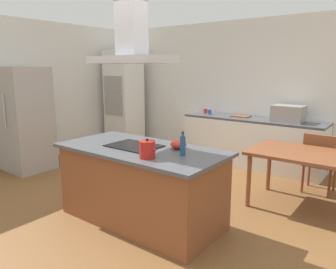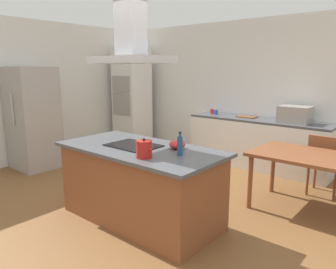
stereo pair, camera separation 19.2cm
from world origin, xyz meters
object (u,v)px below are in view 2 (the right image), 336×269
Objects in this scene: cutting_board at (247,117)px; wall_oven_stack at (132,99)px; tea_kettle at (144,149)px; coffee_mug_blue at (216,112)px; refrigerator at (33,118)px; cooktop at (133,145)px; countertop_microwave at (295,114)px; mixing_bowl at (177,144)px; coffee_mug_red at (212,111)px; dining_table at (311,161)px; range_hood at (131,40)px; olive_oil_bottle at (180,146)px; chair_facing_back_wall at (325,162)px.

wall_oven_stack is (-2.79, -0.28, 0.19)m from cutting_board.
tea_kettle reaches higher than cutting_board.
refrigerator is (-2.22, -2.62, -0.03)m from coffee_mug_blue.
countertop_microwave is at bearing 72.88° from cooktop.
mixing_bowl is 2.06× the size of coffee_mug_red.
coffee_mug_blue is 0.06× the size of dining_table.
coffee_mug_red is 0.10× the size of range_hood.
tea_kettle is at bearing -81.92° from cutting_board.
chair_facing_back_wall is at bearing 67.40° from olive_oil_bottle.
tea_kettle is at bearing -122.05° from dining_table.
refrigerator is at bearing 174.79° from range_hood.
cooktop is 0.27× the size of wall_oven_stack.
tea_kettle is 3.37m from refrigerator.
cutting_board is (-0.89, 0.05, -0.13)m from countertop_microwave.
mixing_bowl is (0.03, 0.51, -0.04)m from tea_kettle.
olive_oil_bottle is 0.18× the size of dining_table.
tea_kettle is 3.19m from countertop_microwave.
cooktop is 2.93m from cutting_board.
cooktop is at bearing 0.00° from range_hood.
coffee_mug_blue reaches higher than chair_facing_back_wall.
tea_kettle is 0.43× the size of countertop_microwave.
countertop_microwave is (0.21, 2.86, 0.03)m from olive_oil_bottle.
mixing_bowl is at bearing -65.09° from coffee_mug_red.
dining_table is (0.90, 1.50, -0.34)m from olive_oil_bottle.
chair_facing_back_wall is at bearing 54.11° from cooktop.
tea_kettle reaches higher than coffee_mug_red.
range_hood is (-1.58, -2.18, 1.59)m from chair_facing_back_wall.
cutting_board reaches higher than cooktop.
coffee_mug_red is 0.05× the size of refrigerator.
tea_kettle reaches higher than mixing_bowl.
coffee_mug_red is 2.78m from dining_table.
wall_oven_stack is at bearing -173.70° from coffee_mug_blue.
tea_kettle is 1.23m from range_hood.
chair_facing_back_wall is (1.13, 2.46, -0.48)m from tea_kettle.
coffee_mug_red is 3.27m from range_hood.
cooktop is 1.20× the size of countertop_microwave.
coffee_mug_red is at bearing 114.91° from mixing_bowl.
tea_kettle is at bearing -97.82° from countertop_microwave.
coffee_mug_red is at bearing 148.68° from dining_table.
wall_oven_stack is 2.39m from refrigerator.
dining_table is at bearing -31.52° from coffee_mug_blue.
olive_oil_bottle is at bearing 53.24° from tea_kettle.
refrigerator is 4.87m from chair_facing_back_wall.
range_hood is at bearing -75.10° from coffee_mug_red.
olive_oil_bottle is 0.28× the size of chair_facing_back_wall.
chair_facing_back_wall is (1.10, 1.96, -0.44)m from mixing_bowl.
wall_oven_stack is at bearing 165.52° from dining_table.
cutting_board is at bearing 5.81° from wall_oven_stack.
dining_table is (1.13, 1.80, -0.32)m from tea_kettle.
cutting_board is at bearing -1.91° from coffee_mug_red.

